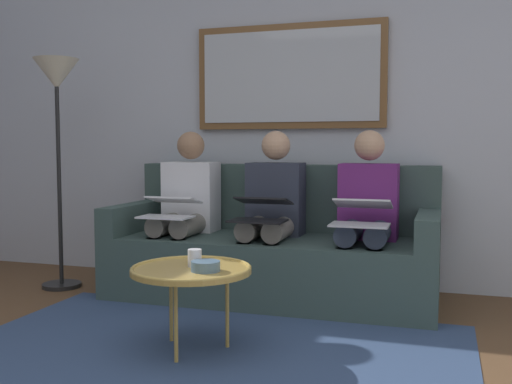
{
  "coord_description": "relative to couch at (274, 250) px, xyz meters",
  "views": [
    {
      "loc": [
        -1.12,
        1.79,
        1.03
      ],
      "look_at": [
        0.0,
        -1.7,
        0.75
      ],
      "focal_mm": 41.54,
      "sensor_mm": 36.0,
      "label": 1
    }
  ],
  "objects": [
    {
      "name": "laptop_white",
      "position": [
        0.64,
        0.32,
        0.31
      ],
      "size": [
        0.35,
        0.33,
        0.14
      ],
      "color": "white"
    },
    {
      "name": "person_middle",
      "position": [
        0.0,
        0.07,
        0.3
      ],
      "size": [
        0.38,
        0.58,
        1.14
      ],
      "color": "#2D3342",
      "rests_on": "couch"
    },
    {
      "name": "couch",
      "position": [
        0.0,
        0.0,
        0.0
      ],
      "size": [
        2.2,
        0.9,
        0.9
      ],
      "color": "#384C47",
      "rests_on": "ground_plane"
    },
    {
      "name": "coffee_table",
      "position": [
        0.09,
        1.22,
        0.1
      ],
      "size": [
        0.61,
        0.61,
        0.43
      ],
      "color": "tan",
      "rests_on": "ground_plane"
    },
    {
      "name": "laptop_silver",
      "position": [
        -0.64,
        0.31,
        0.32
      ],
      "size": [
        0.35,
        0.37,
        0.16
      ],
      "color": "silver"
    },
    {
      "name": "framed_mirror",
      "position": [
        0.0,
        -0.39,
        1.24
      ],
      "size": [
        1.43,
        0.05,
        0.77
      ],
      "color": "brown"
    },
    {
      "name": "wall_rear",
      "position": [
        0.0,
        -0.48,
        0.99
      ],
      "size": [
        6.0,
        0.12,
        2.6
      ],
      "primitive_type": "cube",
      "color": "#B7BCC6",
      "rests_on": "ground_plane"
    },
    {
      "name": "bowl",
      "position": [
        -0.01,
        1.27,
        0.14
      ],
      "size": [
        0.14,
        0.14,
        0.05
      ],
      "primitive_type": "cylinder",
      "color": "slate",
      "rests_on": "coffee_table"
    },
    {
      "name": "person_right",
      "position": [
        0.64,
        0.07,
        0.3
      ],
      "size": [
        0.38,
        0.58,
        1.14
      ],
      "color": "silver",
      "rests_on": "couch"
    },
    {
      "name": "area_rug",
      "position": [
        0.0,
        1.27,
        -0.31
      ],
      "size": [
        2.6,
        1.8,
        0.01
      ],
      "primitive_type": "cube",
      "color": "#33476B",
      "rests_on": "ground_plane"
    },
    {
      "name": "cup",
      "position": [
        0.08,
        1.19,
        0.16
      ],
      "size": [
        0.07,
        0.07,
        0.09
      ],
      "primitive_type": "cylinder",
      "color": "silver",
      "rests_on": "coffee_table"
    },
    {
      "name": "person_left",
      "position": [
        -0.64,
        0.07,
        0.3
      ],
      "size": [
        0.38,
        0.58,
        1.14
      ],
      "color": "#66236B",
      "rests_on": "couch"
    },
    {
      "name": "standing_lamp",
      "position": [
        1.55,
        0.27,
        1.06
      ],
      "size": [
        0.32,
        0.32,
        1.66
      ],
      "color": "black",
      "rests_on": "ground_plane"
    },
    {
      "name": "laptop_black",
      "position": [
        0.0,
        0.31,
        0.32
      ],
      "size": [
        0.35,
        0.36,
        0.15
      ],
      "color": "black"
    }
  ]
}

